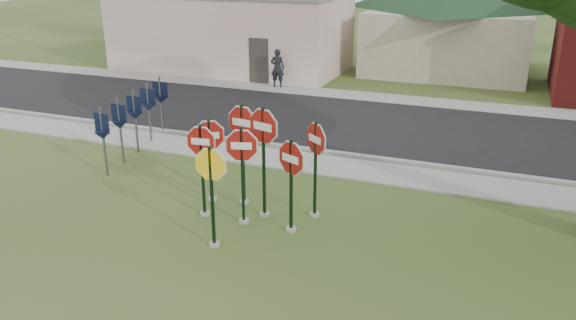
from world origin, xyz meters
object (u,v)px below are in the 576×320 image
at_px(stop_sign_center, 242,163).
at_px(stop_sign_left, 202,159).
at_px(stop_sign_yellow, 211,186).
at_px(pedestrian, 277,68).

bearing_deg(stop_sign_center, stop_sign_left, 179.16).
distance_m(stop_sign_center, stop_sign_left, 1.05).
distance_m(stop_sign_yellow, stop_sign_left, 1.58).
distance_m(stop_sign_left, pedestrian, 13.79).
relative_size(stop_sign_yellow, pedestrian, 1.32).
height_order(stop_sign_yellow, pedestrian, stop_sign_yellow).
relative_size(stop_sign_center, stop_sign_left, 1.02).
xyz_separation_m(stop_sign_yellow, stop_sign_left, (-0.96, 1.26, 0.02)).
relative_size(stop_sign_left, pedestrian, 1.33).
height_order(stop_sign_center, pedestrian, stop_sign_center).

